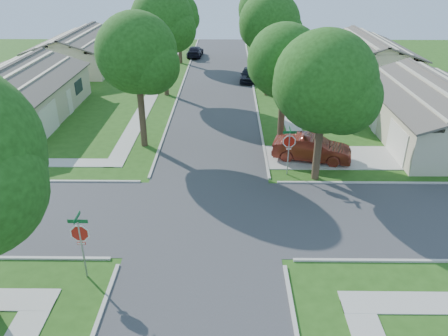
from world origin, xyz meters
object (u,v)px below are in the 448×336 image
Objects in this scene: tree_w_far at (179,15)px; house_ne_far at (365,60)px; car_driveway at (312,148)px; tree_ne_corner at (325,86)px; stop_sign_sw at (80,236)px; stop_sign_ne at (289,143)px; tree_w_mid at (163,23)px; tree_e_near at (285,65)px; house_ne_near at (435,116)px; tree_e_far at (261,11)px; tree_w_near at (138,57)px; house_nw_near at (17,98)px; house_nw_far at (81,54)px; tree_e_mid at (270,26)px; car_curb_east at (249,75)px; car_curb_west at (195,51)px.

tree_w_far reaches higher than house_ne_far.
tree_ne_corner is at bearing -168.79° from car_driveway.
tree_ne_corner reaches higher than tree_w_far.
stop_sign_sw is at bearing 149.73° from car_driveway.
stop_sign_ne is 19.31m from tree_w_mid.
tree_e_near is 0.87× the size of tree_w_mid.
car_driveway is at bearing -156.00° from house_ne_near.
tree_e_far is 0.97× the size of tree_w_near.
tree_w_far is at bearing 36.26° from car_driveway.
stop_sign_sw is 0.22× the size of house_ne_near.
tree_w_far is 0.59× the size of house_nw_near.
stop_sign_sw is 0.22× the size of house_nw_far.
house_ne_far is at bearing 35.42° from tree_e_mid.
tree_ne_corner is 2.14× the size of car_curb_east.
tree_e_far is 1.09× the size of tree_w_far.
tree_w_near is at bearing -128.08° from tree_e_mid.
stop_sign_sw is 0.34× the size of tree_ne_corner.
car_curb_west is at bearing 154.98° from tree_e_far.
tree_w_mid reaches higher than stop_sign_sw.
tree_e_mid is 23.95m from house_nw_far.
stop_sign_sw is at bearing -141.16° from tree_ne_corner.
tree_ne_corner is at bearing -56.78° from tree_w_mid.
stop_sign_sw is 0.37× the size of tree_w_far.
tree_w_near is 1.04× the size of tree_ne_corner.
tree_w_mid is 23.46m from house_ne_near.
car_driveway is (1.73, -2.24, -4.83)m from tree_e_near.
tree_w_near reaches higher than tree_ne_corner.
car_curb_west is at bearing 105.48° from tree_e_near.
tree_w_near reaches higher than house_nw_far.
tree_e_far is (9.45, 38.71, 3.95)m from stop_sign_sw.
tree_w_mid is at bearing 88.11° from car_curb_west.
car_driveway is at bearing 49.13° from stop_sign_ne.
house_ne_near is at bearing -48.10° from tree_w_far.
tree_ne_corner reaches higher than car_curb_east.
car_driveway is (11.19, 11.46, -1.22)m from stop_sign_sw.
stop_sign_ne is at bearing 153.15° from car_driveway.
tree_w_far is (-9.40, -0.00, -0.47)m from tree_e_far.
tree_w_mid is at bearing 27.90° from house_nw_near.
car_curb_east is at bearing 32.20° from tree_w_mid.
tree_w_far is 21.61m from house_ne_far.
tree_e_far is at bearing 54.15° from tree_w_mid.
tree_w_mid is 22.68m from house_ne_far.
tree_w_far is (0.05, 38.71, 3.48)m from stop_sign_sw.
stop_sign_sw is 0.36× the size of tree_e_near.
tree_e_far is 21.31m from house_nw_far.
tree_w_near is 0.66× the size of house_ne_far.
tree_ne_corner is at bearing 108.96° from car_curb_west.
house_nw_near is at bearing 172.87° from house_ne_near.
house_nw_near is (-11.34, -19.01, -3.99)m from tree_w_far.
tree_ne_corner is 22.51m from car_curb_east.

